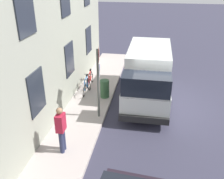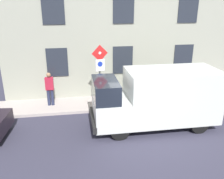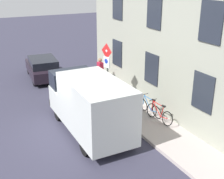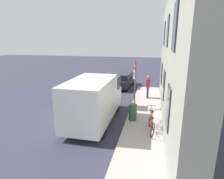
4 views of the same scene
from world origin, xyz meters
TOP-DOWN VIEW (x-y plane):
  - ground_plane at (0.00, 0.00)m, footprint 80.00×80.00m
  - sidewalk_slab at (3.33, 0.00)m, footprint 1.93×14.74m
  - building_facade at (4.65, 0.00)m, footprint 0.75×12.74m
  - sign_post_stacked at (2.58, 1.44)m, footprint 0.20×0.55m
  - delivery_van at (0.67, -0.77)m, footprint 2.01×5.33m
  - bicycle_red at (3.75, -1.52)m, footprint 0.46×1.72m
  - bicycle_blue at (3.75, -0.76)m, footprint 0.46×1.72m
  - pedestrian at (3.36, 3.91)m, footprint 0.27×0.40m
  - litter_bin at (2.72, -0.37)m, footprint 0.44×0.44m

SIDE VIEW (x-z plane):
  - ground_plane at x=0.00m, z-range 0.00..0.00m
  - sidewalk_slab at x=3.33m, z-range 0.00..0.14m
  - bicycle_red at x=3.75m, z-range 0.07..0.96m
  - bicycle_blue at x=3.75m, z-range 0.07..0.96m
  - litter_bin at x=2.72m, z-range 0.14..1.04m
  - pedestrian at x=3.36m, z-range 0.21..1.93m
  - delivery_van at x=0.67m, z-range 0.08..2.58m
  - sign_post_stacked at x=2.58m, z-range 0.67..3.70m
  - building_facade at x=4.65m, z-range 0.00..6.70m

